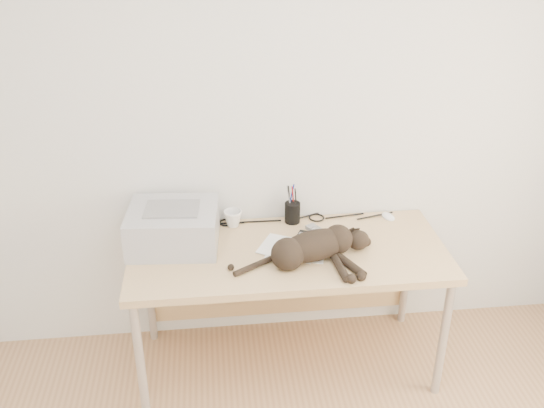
{
  "coord_description": "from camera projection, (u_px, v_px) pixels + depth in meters",
  "views": [
    {
      "loc": [
        -0.37,
        -1.19,
        2.35
      ],
      "look_at": [
        -0.09,
        1.34,
        1.03
      ],
      "focal_mm": 40.0,
      "sensor_mm": 36.0,
      "label": 1
    }
  ],
  "objects": [
    {
      "name": "remote_grey",
      "position": [
        320.0,
        233.0,
        3.18
      ],
      "size": [
        0.14,
        0.19,
        0.02
      ],
      "primitive_type": "cube",
      "rotation": [
        0.0,
        0.0,
        0.53
      ],
      "color": "gray",
      "rests_on": "desk"
    },
    {
      "name": "papers",
      "position": [
        293.0,
        249.0,
        3.05
      ],
      "size": [
        0.38,
        0.32,
        0.01
      ],
      "color": "white",
      "rests_on": "desk"
    },
    {
      "name": "desk",
      "position": [
        286.0,
        263.0,
        3.19
      ],
      "size": [
        1.6,
        0.7,
        0.74
      ],
      "color": "#D4B17C",
      "rests_on": "floor"
    },
    {
      "name": "remote_black",
      "position": [
        300.0,
        239.0,
        3.13
      ],
      "size": [
        0.11,
        0.16,
        0.02
      ],
      "primitive_type": "cube",
      "rotation": [
        0.0,
        0.0,
        -0.45
      ],
      "color": "black",
      "rests_on": "desk"
    },
    {
      "name": "printer",
      "position": [
        173.0,
        227.0,
        3.05
      ],
      "size": [
        0.47,
        0.41,
        0.21
      ],
      "color": "#AFAFB4",
      "rests_on": "desk"
    },
    {
      "name": "wall_back",
      "position": [
        280.0,
        121.0,
        3.11
      ],
      "size": [
        3.5,
        0.0,
        3.5
      ],
      "primitive_type": "plane",
      "rotation": [
        1.57,
        0.0,
        0.0
      ],
      "color": "silver",
      "rests_on": "floor"
    },
    {
      "name": "cable_tangle",
      "position": [
        281.0,
        220.0,
        3.32
      ],
      "size": [
        1.36,
        0.09,
        0.01
      ],
      "primitive_type": null,
      "color": "black",
      "rests_on": "desk"
    },
    {
      "name": "pen_cup",
      "position": [
        292.0,
        212.0,
        3.28
      ],
      "size": [
        0.08,
        0.08,
        0.22
      ],
      "color": "black",
      "rests_on": "desk"
    },
    {
      "name": "cat",
      "position": [
        311.0,
        248.0,
        2.93
      ],
      "size": [
        0.72,
        0.36,
        0.16
      ],
      "rotation": [
        0.0,
        0.0,
        0.31
      ],
      "color": "black",
      "rests_on": "desk"
    },
    {
      "name": "mouse",
      "position": [
        388.0,
        215.0,
        3.35
      ],
      "size": [
        0.08,
        0.11,
        0.03
      ],
      "primitive_type": "ellipsoid",
      "rotation": [
        0.0,
        0.0,
        0.28
      ],
      "color": "white",
      "rests_on": "desk"
    },
    {
      "name": "mug",
      "position": [
        233.0,
        218.0,
        3.25
      ],
      "size": [
        0.14,
        0.14,
        0.09
      ],
      "primitive_type": "imported",
      "rotation": [
        0.0,
        0.0,
        0.8
      ],
      "color": "white",
      "rests_on": "desk"
    }
  ]
}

